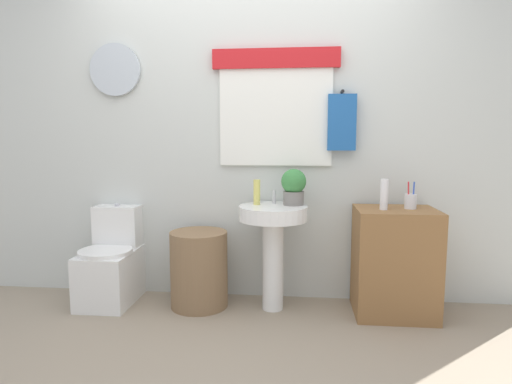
{
  "coord_description": "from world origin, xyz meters",
  "views": [
    {
      "loc": [
        0.37,
        -2.1,
        1.21
      ],
      "look_at": [
        0.08,
        0.8,
        0.85
      ],
      "focal_mm": 30.04,
      "sensor_mm": 36.0,
      "label": 1
    }
  ],
  "objects": [
    {
      "name": "wooden_cabinet",
      "position": [
        1.03,
        0.85,
        0.37
      ],
      "size": [
        0.54,
        0.44,
        0.74
      ],
      "primitive_type": "cube",
      "color": "olive",
      "rests_on": "ground_plane"
    },
    {
      "name": "toothbrush_cup",
      "position": [
        1.13,
        0.87,
        0.79
      ],
      "size": [
        0.08,
        0.08,
        0.19
      ],
      "color": "silver",
      "rests_on": "wooden_cabinet"
    },
    {
      "name": "toilet",
      "position": [
        -1.01,
        0.88,
        0.28
      ],
      "size": [
        0.38,
        0.51,
        0.72
      ],
      "color": "white",
      "rests_on": "ground_plane"
    },
    {
      "name": "back_wall",
      "position": [
        0.0,
        1.15,
        1.3
      ],
      "size": [
        4.4,
        0.18,
        2.6
      ],
      "color": "silver",
      "rests_on": "ground_plane"
    },
    {
      "name": "potted_plant",
      "position": [
        0.34,
        0.91,
        0.88
      ],
      "size": [
        0.18,
        0.18,
        0.26
      ],
      "color": "slate",
      "rests_on": "pedestal_sink"
    },
    {
      "name": "soap_bottle",
      "position": [
        0.08,
        0.9,
        0.84
      ],
      "size": [
        0.05,
        0.05,
        0.18
      ],
      "primitive_type": "cylinder",
      "color": "#DBD166",
      "rests_on": "pedestal_sink"
    },
    {
      "name": "laundry_hamper",
      "position": [
        -0.34,
        0.85,
        0.28
      ],
      "size": [
        0.41,
        0.41,
        0.55
      ],
      "primitive_type": "cylinder",
      "color": "#846647",
      "rests_on": "ground_plane"
    },
    {
      "name": "faucet",
      "position": [
        0.2,
        0.97,
        0.8
      ],
      "size": [
        0.03,
        0.03,
        0.1
      ],
      "primitive_type": "cylinder",
      "color": "silver",
      "rests_on": "pedestal_sink"
    },
    {
      "name": "lotion_bottle",
      "position": [
        0.94,
        0.81,
        0.84
      ],
      "size": [
        0.05,
        0.05,
        0.21
      ],
      "primitive_type": "cylinder",
      "color": "white",
      "rests_on": "wooden_cabinet"
    },
    {
      "name": "ground_plane",
      "position": [
        0.0,
        0.0,
        0.0
      ],
      "size": [
        8.0,
        8.0,
        0.0
      ],
      "primitive_type": "plane",
      "color": "gray"
    },
    {
      "name": "pedestal_sink",
      "position": [
        0.2,
        0.85,
        0.55
      ],
      "size": [
        0.48,
        0.48,
        0.75
      ],
      "color": "white",
      "rests_on": "ground_plane"
    }
  ]
}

